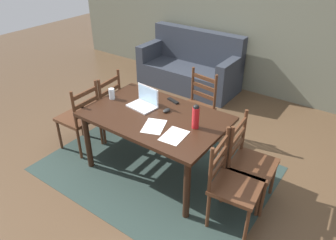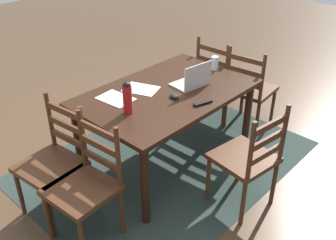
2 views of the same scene
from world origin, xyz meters
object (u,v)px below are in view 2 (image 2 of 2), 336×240
at_px(laptop, 193,80).
at_px(tv_remote, 203,103).
at_px(chair_right_far, 86,186).
at_px(chair_far_head, 248,159).
at_px(dining_table, 167,100).
at_px(drinking_glass, 215,63).
at_px(chair_left_far, 250,89).
at_px(water_bottle, 127,97).
at_px(computer_mouse, 174,96).
at_px(chair_right_near, 54,163).
at_px(chair_left_near, 219,79).

bearing_deg(laptop, tv_remote, 53.17).
height_order(chair_right_far, chair_far_head, same).
bearing_deg(dining_table, drinking_glass, 178.82).
distance_m(chair_left_far, water_bottle, 1.63).
xyz_separation_m(chair_right_far, water_bottle, (-0.57, -0.16, 0.44)).
distance_m(chair_far_head, computer_mouse, 0.80).
bearing_deg(chair_far_head, computer_mouse, -85.86).
distance_m(dining_table, chair_right_near, 1.11).
relative_size(chair_left_near, drinking_glass, 7.21).
bearing_deg(chair_left_near, drinking_glass, 27.97).
height_order(chair_left_near, chair_left_far, same).
bearing_deg(chair_right_near, chair_far_head, 134.67).
distance_m(chair_far_head, chair_left_near, 1.52).
relative_size(dining_table, laptop, 4.53).
bearing_deg(chair_right_near, drinking_glass, 172.84).
bearing_deg(computer_mouse, tv_remote, 114.31).
height_order(laptop, water_bottle, water_bottle).
relative_size(chair_right_near, laptop, 2.76).
bearing_deg(water_bottle, tv_remote, 146.46).
height_order(dining_table, chair_left_far, chair_left_far).
bearing_deg(drinking_glass, chair_left_near, -152.03).
bearing_deg(chair_right_near, chair_left_far, 169.19).
height_order(dining_table, tv_remote, tv_remote).
xyz_separation_m(dining_table, tv_remote, (-0.02, 0.38, 0.10)).
relative_size(chair_far_head, computer_mouse, 9.50).
xyz_separation_m(chair_left_near, tv_remote, (1.05, 0.58, 0.31)).
xyz_separation_m(dining_table, water_bottle, (0.49, 0.04, 0.23)).
relative_size(dining_table, chair_right_far, 1.64).
relative_size(chair_right_far, chair_far_head, 1.00).
relative_size(chair_right_far, laptop, 2.76).
bearing_deg(chair_far_head, chair_right_far, -32.38).
bearing_deg(chair_left_near, laptop, 19.84).
height_order(chair_left_near, computer_mouse, chair_left_near).
distance_m(chair_right_far, chair_left_far, 2.14).
height_order(chair_far_head, water_bottle, water_bottle).
relative_size(water_bottle, drinking_glass, 2.03).
xyz_separation_m(chair_far_head, drinking_glass, (-0.67, -0.86, 0.37)).
bearing_deg(chair_right_near, water_bottle, 157.14).
bearing_deg(water_bottle, chair_right_near, -22.86).
bearing_deg(chair_right_near, tv_remote, 151.81).
distance_m(chair_left_near, computer_mouse, 1.22).
xyz_separation_m(chair_right_far, chair_far_head, (-1.06, 0.67, 0.00)).
bearing_deg(water_bottle, chair_left_near, -171.38).
xyz_separation_m(dining_table, drinking_glass, (-0.67, 0.01, 0.16)).
height_order(chair_left_near, tv_remote, chair_left_near).
bearing_deg(chair_right_far, chair_left_near, -169.49).
distance_m(chair_right_far, chair_far_head, 1.26).
height_order(dining_table, chair_left_near, chair_left_near).
bearing_deg(chair_far_head, chair_right_near, -45.33).
height_order(chair_right_near, tv_remote, chair_right_near).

